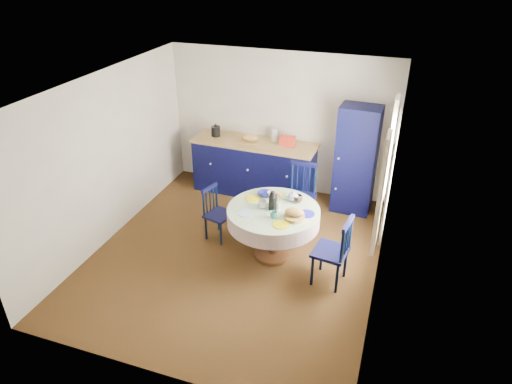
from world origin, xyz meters
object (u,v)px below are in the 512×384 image
Objects in this scene: mug_c at (298,199)px; mug_b at (273,215)px; chair_far at (301,195)px; chair_left at (217,213)px; dining_table at (274,217)px; mug_d at (271,195)px; mug_a at (262,204)px; kitchen_counter at (254,167)px; pantry_cabinet at (356,160)px; cobalt_bowl at (265,194)px; chair_right at (334,251)px.

mug_b is at bearing -111.20° from mug_c.
chair_left is at bearing -146.77° from chair_far.
dining_table is at bearing -100.53° from chair_far.
dining_table is 12.90× the size of mug_d.
chair_far is at bearing 85.48° from mug_b.
mug_a is at bearing -95.04° from mug_d.
pantry_cabinet reaches higher than kitchen_counter.
pantry_cabinet is 2.16× the size of chair_left.
dining_table is 0.98m from chair_far.
mug_c is 0.40m from mug_d.
kitchen_counter is at bearing 114.87° from cobalt_bowl.
cobalt_bowl is at bearing 100.77° from mug_a.
mug_a is 0.34m from cobalt_bowl.
cobalt_bowl is (-0.06, 0.33, -0.02)m from mug_a.
chair_left is at bearing -175.12° from mug_c.
pantry_cabinet reaches higher than chair_far.
mug_c is at bearing 35.07° from mug_a.
cobalt_bowl is at bearing 176.74° from mug_c.
chair_right is 0.92m from mug_b.
pantry_cabinet reaches higher than mug_a.
chair_right is (0.76, -1.27, -0.02)m from chair_far.
mug_c is (-0.65, 0.61, 0.33)m from chair_right.
pantry_cabinet is 18.17× the size of mug_d.
kitchen_counter is at bearing 117.47° from mug_d.
dining_table is 0.29m from mug_b.
mug_c is (1.21, 0.10, 0.41)m from chair_left.
mug_d is 0.45× the size of cobalt_bowl.
mug_d is at bearing -11.36° from cobalt_bowl.
mug_c is at bearing -50.08° from kitchen_counter.
chair_far is 1.04× the size of chair_right.
chair_far reaches higher than mug_b.
kitchen_counter is 22.04× the size of mug_d.
chair_far is 0.80m from cobalt_bowl.
kitchen_counter is 1.32m from chair_far.
mug_a is at bearing -79.23° from cobalt_bowl.
chair_left is 0.85× the size of chair_right.
mug_c is (0.20, 0.52, 0.01)m from mug_b.
kitchen_counter is 1.67m from mug_d.
mug_a reaches higher than mug_d.
chair_right is at bearing -29.02° from cobalt_bowl.
dining_table reaches higher than chair_right.
mug_d is 0.09m from cobalt_bowl.
dining_table is 1.00m from chair_left.
mug_c is (1.16, -1.46, 0.34)m from kitchen_counter.
cobalt_bowl is at bearing -64.46° from chair_left.
kitchen_counter is 2.75m from chair_right.
mug_b is (-0.09, -1.18, 0.31)m from chair_far.
mug_d reaches higher than cobalt_bowl.
chair_left is 1.17m from mug_b.
mug_a is (0.78, -0.20, 0.41)m from chair_left.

